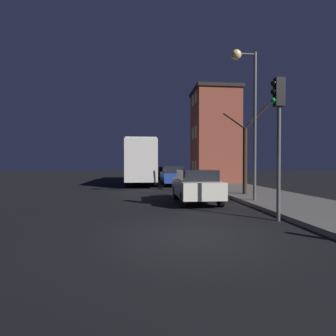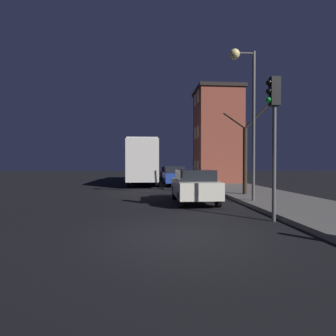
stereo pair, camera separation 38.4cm
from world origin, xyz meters
name	(u,v)px [view 1 (the left image)]	position (x,y,z in m)	size (l,w,h in m)	color
ground_plane	(190,236)	(0.00, 0.00, 0.00)	(120.00, 120.00, 0.00)	black
brick_building	(215,135)	(5.56, 17.37, 4.48)	(4.11, 4.24, 8.62)	brown
streetlamp	(247,95)	(3.58, 5.04, 4.98)	(1.20, 0.46, 6.87)	#4C4C4C
traffic_light	(278,119)	(3.12, 1.42, 3.27)	(0.43, 0.24, 4.57)	#4C4C4C
bare_tree	(245,153)	(4.55, 7.56, 2.43)	(2.24, 1.38, 4.95)	#2D2319
bus	(141,159)	(-1.28, 16.99, 2.26)	(2.44, 9.29, 3.81)	beige
car_near_lane	(196,185)	(1.30, 5.46, 0.82)	(1.79, 3.91, 1.56)	beige
car_mid_lane	(172,175)	(1.32, 15.24, 0.86)	(1.71, 4.65, 1.64)	navy
car_far_lane	(165,173)	(1.57, 24.60, 0.79)	(1.86, 3.89, 1.49)	#B21E19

